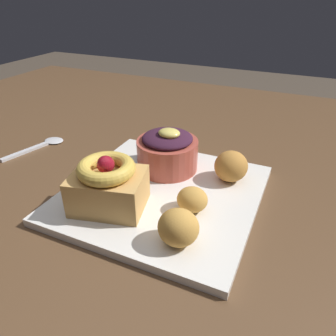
{
  "coord_description": "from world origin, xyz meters",
  "views": [
    {
      "loc": [
        0.19,
        -0.45,
        1.01
      ],
      "look_at": [
        0.02,
        -0.08,
        0.77
      ],
      "focal_mm": 33.95,
      "sensor_mm": 36.0,
      "label": 1
    }
  ],
  "objects_px": {
    "fritter_middle": "(231,166)",
    "fritter_back": "(178,227)",
    "front_plate": "(163,194)",
    "cake_slice": "(108,185)",
    "spoon": "(42,145)",
    "fritter_front": "(192,199)",
    "berry_ramekin": "(167,151)"
  },
  "relations": [
    {
      "from": "fritter_back",
      "to": "berry_ramekin",
      "type": "bearing_deg",
      "value": 118.69
    },
    {
      "from": "cake_slice",
      "to": "fritter_back",
      "type": "distance_m",
      "value": 0.12
    },
    {
      "from": "cake_slice",
      "to": "spoon",
      "type": "xyz_separation_m",
      "value": [
        -0.24,
        0.12,
        -0.04
      ]
    },
    {
      "from": "front_plate",
      "to": "spoon",
      "type": "xyz_separation_m",
      "value": [
        -0.29,
        0.06,
        -0.0
      ]
    },
    {
      "from": "cake_slice",
      "to": "spoon",
      "type": "bearing_deg",
      "value": 153.11
    },
    {
      "from": "fritter_back",
      "to": "front_plate",
      "type": "bearing_deg",
      "value": 124.93
    },
    {
      "from": "fritter_middle",
      "to": "fritter_back",
      "type": "bearing_deg",
      "value": -96.6
    },
    {
      "from": "front_plate",
      "to": "fritter_back",
      "type": "height_order",
      "value": "fritter_back"
    },
    {
      "from": "fritter_back",
      "to": "cake_slice",
      "type": "bearing_deg",
      "value": 166.72
    },
    {
      "from": "berry_ramekin",
      "to": "fritter_back",
      "type": "relative_size",
      "value": 2.03
    },
    {
      "from": "fritter_front",
      "to": "fritter_middle",
      "type": "height_order",
      "value": "fritter_middle"
    },
    {
      "from": "spoon",
      "to": "fritter_back",
      "type": "bearing_deg",
      "value": -98.4
    },
    {
      "from": "spoon",
      "to": "fritter_front",
      "type": "bearing_deg",
      "value": -89.11
    },
    {
      "from": "front_plate",
      "to": "cake_slice",
      "type": "relative_size",
      "value": 2.49
    },
    {
      "from": "fritter_front",
      "to": "fritter_back",
      "type": "height_order",
      "value": "fritter_back"
    },
    {
      "from": "spoon",
      "to": "fritter_middle",
      "type": "bearing_deg",
      "value": -73.45
    },
    {
      "from": "berry_ramekin",
      "to": "front_plate",
      "type": "bearing_deg",
      "value": -71.75
    },
    {
      "from": "berry_ramekin",
      "to": "fritter_middle",
      "type": "xyz_separation_m",
      "value": [
        0.1,
        0.01,
        -0.01
      ]
    },
    {
      "from": "berry_ramekin",
      "to": "fritter_middle",
      "type": "height_order",
      "value": "berry_ramekin"
    },
    {
      "from": "fritter_back",
      "to": "fritter_middle",
      "type": "bearing_deg",
      "value": 83.4
    },
    {
      "from": "cake_slice",
      "to": "berry_ramekin",
      "type": "bearing_deg",
      "value": 77.69
    },
    {
      "from": "front_plate",
      "to": "berry_ramekin",
      "type": "xyz_separation_m",
      "value": [
        -0.02,
        0.06,
        0.04
      ]
    },
    {
      "from": "front_plate",
      "to": "cake_slice",
      "type": "xyz_separation_m",
      "value": [
        -0.05,
        -0.07,
        0.04
      ]
    },
    {
      "from": "fritter_middle",
      "to": "fritter_back",
      "type": "height_order",
      "value": "fritter_middle"
    },
    {
      "from": "fritter_middle",
      "to": "spoon",
      "type": "xyz_separation_m",
      "value": [
        -0.38,
        -0.01,
        -0.03
      ]
    },
    {
      "from": "berry_ramekin",
      "to": "spoon",
      "type": "distance_m",
      "value": 0.28
    },
    {
      "from": "berry_ramekin",
      "to": "fritter_front",
      "type": "bearing_deg",
      "value": -49.15
    },
    {
      "from": "front_plate",
      "to": "berry_ramekin",
      "type": "height_order",
      "value": "berry_ramekin"
    },
    {
      "from": "cake_slice",
      "to": "fritter_back",
      "type": "xyz_separation_m",
      "value": [
        0.11,
        -0.03,
        -0.01
      ]
    },
    {
      "from": "cake_slice",
      "to": "fritter_front",
      "type": "xyz_separation_m",
      "value": [
        0.11,
        0.04,
        -0.02
      ]
    },
    {
      "from": "cake_slice",
      "to": "spoon",
      "type": "distance_m",
      "value": 0.28
    },
    {
      "from": "cake_slice",
      "to": "berry_ramekin",
      "type": "distance_m",
      "value": 0.13
    }
  ]
}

